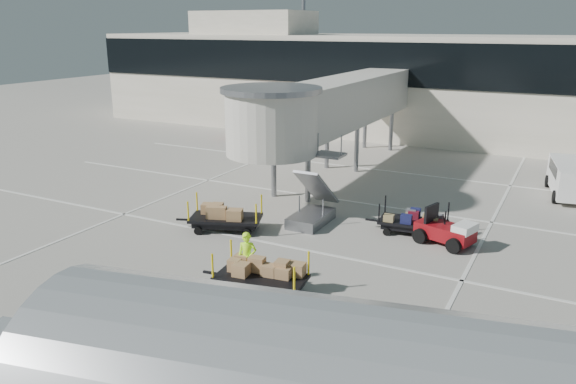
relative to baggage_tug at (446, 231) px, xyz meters
The scene contains 11 objects.
ground 7.09m from the baggage_tug, 131.54° to the right, with size 140.00×140.00×0.00m, color #B7AFA3.
lane_markings 6.73m from the baggage_tug, 142.97° to the left, with size 40.00×30.00×0.02m.
terminal 25.40m from the baggage_tug, 101.56° to the left, with size 64.00×12.11×15.20m.
jet_bridge 11.72m from the baggage_tug, 141.16° to the left, with size 5.70×20.40×6.03m.
baggage_tug is the anchor object (origin of this frame).
suitcase_cart 1.67m from the baggage_tug, 157.10° to the left, with size 3.64×1.76×1.40m.
box_cart_near 8.61m from the baggage_tug, 121.79° to the right, with size 3.84×1.85×1.48m.
box_cart_far 9.53m from the baggage_tug, 162.71° to the right, with size 3.89×2.56×1.51m.
ground_worker 8.81m from the baggage_tug, 128.39° to the right, with size 0.68×0.45×1.87m, color #AFFF1A.
minivan 11.07m from the baggage_tug, 66.70° to the left, with size 2.75×5.05×1.81m.
belt_loader 24.47m from the baggage_tug, 140.44° to the left, with size 3.93×2.22×1.79m.
Camera 1 is at (8.94, -17.16, 8.82)m, focal length 35.00 mm.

